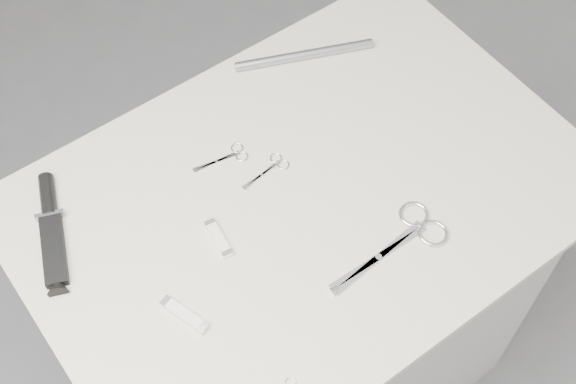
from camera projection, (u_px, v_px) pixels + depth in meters
ground at (299, 376)px, 2.20m from camera, size 4.00×4.00×0.01m
plinth at (302, 306)px, 1.82m from camera, size 0.90×0.60×0.90m
display_board at (305, 197)px, 1.44m from camera, size 1.00×0.70×0.02m
large_shears at (408, 236)px, 1.38m from camera, size 0.23×0.10×0.01m
embroidery_scissors_a at (271, 168)px, 1.46m from camera, size 0.10×0.04×0.00m
embroidery_scissors_b at (229, 157)px, 1.47m from camera, size 0.11×0.05×0.00m
sheathed_knife at (51, 225)px, 1.38m from camera, size 0.11×0.22×0.03m
pocket_knife_a at (184, 315)px, 1.30m from camera, size 0.04×0.09×0.01m
pocket_knife_b at (219, 239)px, 1.37m from camera, size 0.03×0.08×0.01m
metal_rail at (304, 55)px, 1.60m from camera, size 0.27×0.13×0.02m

